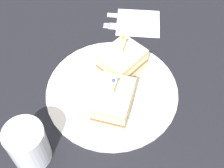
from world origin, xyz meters
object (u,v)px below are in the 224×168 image
at_px(drink_glass, 28,146).
at_px(napkin, 138,23).
at_px(sandwich_half_front, 113,101).
at_px(sandwich_half_back, 122,61).
at_px(knife, 127,16).
at_px(fork, 122,27).
at_px(plate, 112,91).

xyz_separation_m(drink_glass, napkin, (0.31, -0.29, -0.04)).
distance_m(sandwich_half_front, napkin, 0.28).
relative_size(sandwich_half_back, knife, 1.03).
bearing_deg(fork, plate, 160.41).
bearing_deg(sandwich_half_front, drink_glass, 110.51).
distance_m(plate, fork, 0.20).
distance_m(fork, knife, 0.04).
relative_size(plate, knife, 2.52).
xyz_separation_m(sandwich_half_front, sandwich_half_back, (0.10, -0.04, -0.00)).
distance_m(plate, drink_glass, 0.22).
height_order(sandwich_half_front, drink_glass, sandwich_half_front).
height_order(drink_glass, knife, drink_glass).
height_order(sandwich_half_front, sandwich_half_back, sandwich_half_back).
xyz_separation_m(drink_glass, knife, (0.34, -0.27, -0.04)).
height_order(sandwich_half_back, fork, sandwich_half_back).
bearing_deg(sandwich_half_front, napkin, -26.41).
xyz_separation_m(sandwich_half_back, knife, (0.17, -0.06, -0.03)).
xyz_separation_m(fork, knife, (0.04, -0.02, 0.00)).
bearing_deg(sandwich_half_front, sandwich_half_back, -22.80).
relative_size(plate, fork, 2.39).
bearing_deg(sandwich_half_front, knife, -19.75).
bearing_deg(knife, drink_glass, 141.29).
xyz_separation_m(sandwich_half_front, drink_glass, (-0.06, 0.17, 0.01)).
bearing_deg(sandwich_half_front, plate, -9.03).
height_order(drink_glass, fork, drink_glass).
distance_m(napkin, fork, 0.05).
bearing_deg(drink_glass, fork, -39.36).
relative_size(sandwich_half_back, fork, 0.97).
bearing_deg(fork, drink_glass, 140.64).
height_order(napkin, fork, fork).
bearing_deg(sandwich_half_back, plate, 147.02).
relative_size(drink_glass, knife, 0.82).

